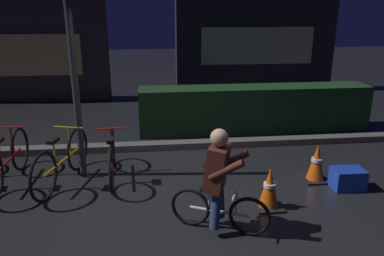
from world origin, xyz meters
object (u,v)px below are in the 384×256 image
traffic_cone_near (269,189)px  parked_bike_left_mid (7,161)px  blue_crate (348,179)px  street_post (75,80)px  traffic_cone_far (316,163)px  parked_bike_center_left (62,161)px  parked_bike_center_right (112,158)px  cyclist (218,180)px

traffic_cone_near → parked_bike_left_mid: bearing=162.9°
blue_crate → parked_bike_left_mid: bearing=171.8°
street_post → blue_crate: 4.19m
traffic_cone_far → blue_crate: size_ratio=1.31×
parked_bike_center_left → parked_bike_center_right: bearing=-67.2°
parked_bike_left_mid → traffic_cone_far: (4.55, -0.40, -0.08)m
parked_bike_left_mid → parked_bike_center_left: (0.80, -0.08, -0.00)m
blue_crate → cyclist: (-2.04, -0.81, 0.48)m
parked_bike_center_left → cyclist: size_ratio=1.35×
blue_crate → street_post: bearing=166.9°
traffic_cone_near → blue_crate: (1.29, 0.40, -0.12)m
cyclist → parked_bike_left_mid: bearing=176.1°
traffic_cone_far → cyclist: size_ratio=0.46×
parked_bike_center_left → blue_crate: 4.15m
parked_bike_center_right → parked_bike_left_mid: bearing=86.8°
parked_bike_left_mid → parked_bike_center_right: bearing=-87.4°
parked_bike_center_right → traffic_cone_far: (3.04, -0.42, -0.05)m
parked_bike_left_mid → traffic_cone_near: size_ratio=3.09×
parked_bike_left_mid → street_post: bearing=-77.6°
parked_bike_center_left → traffic_cone_far: (3.75, -0.32, -0.08)m
parked_bike_left_mid → cyclist: size_ratio=1.39×
street_post → cyclist: bearing=-43.3°
parked_bike_center_left → parked_bike_center_right: 0.72m
parked_bike_left_mid → traffic_cone_near: (3.60, -1.11, -0.09)m
traffic_cone_far → street_post: bearing=170.4°
traffic_cone_near → traffic_cone_far: size_ratio=0.97×
blue_crate → cyclist: 2.25m
parked_bike_left_mid → parked_bike_center_left: bearing=-94.0°
cyclist → parked_bike_center_right: bearing=155.4°
parked_bike_center_right → street_post: bearing=65.8°
parked_bike_left_mid → parked_bike_center_right: 1.50m
street_post → blue_crate: street_post is taller
traffic_cone_near → cyclist: (-0.75, -0.41, 0.36)m
blue_crate → parked_bike_center_right: bearing=167.9°
parked_bike_center_left → street_post: bearing=-26.1°
street_post → parked_bike_center_right: 1.27m
parked_bike_left_mid → parked_bike_center_left: 0.80m
parked_bike_center_left → traffic_cone_far: bearing=-80.0°
traffic_cone_far → blue_crate: (0.35, -0.31, -0.13)m
parked_bike_center_right → blue_crate: bearing=-105.9°
street_post → parked_bike_center_left: size_ratio=1.78×
cyclist → traffic_cone_far: bearing=57.4°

